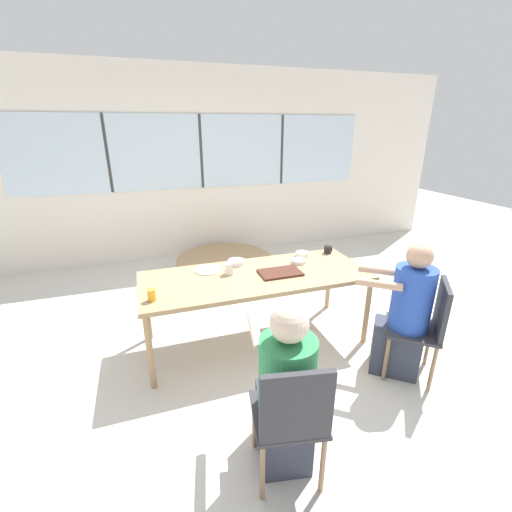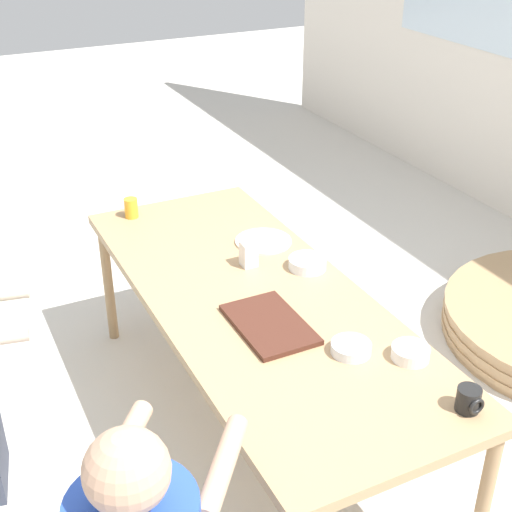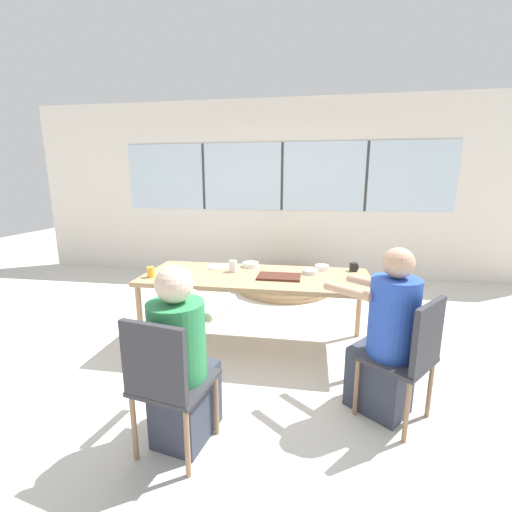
% 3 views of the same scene
% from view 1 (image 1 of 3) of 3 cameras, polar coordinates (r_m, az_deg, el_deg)
% --- Properties ---
extents(ground_plane, '(16.00, 16.00, 0.00)m').
position_cam_1_polar(ground_plane, '(3.47, -0.00, -13.77)').
color(ground_plane, beige).
extents(wall_back_with_windows, '(8.40, 0.08, 2.80)m').
position_cam_1_polar(wall_back_with_windows, '(5.45, -9.10, 14.73)').
color(wall_back_with_windows, silver).
rests_on(wall_back_with_windows, ground_plane).
extents(dining_table, '(2.07, 0.82, 0.70)m').
position_cam_1_polar(dining_table, '(3.14, -0.00, -3.95)').
color(dining_table, tan).
rests_on(dining_table, ground_plane).
extents(chair_for_woman_green_shirt, '(0.56, 0.56, 0.86)m').
position_cam_1_polar(chair_for_woman_green_shirt, '(3.09, 26.52, -9.82)').
color(chair_for_woman_green_shirt, '#333338').
rests_on(chair_for_woman_green_shirt, ground_plane).
extents(chair_for_man_blue_shirt, '(0.47, 0.47, 0.86)m').
position_cam_1_polar(chair_for_man_blue_shirt, '(2.05, 5.97, -24.83)').
color(chair_for_man_blue_shirt, '#333338').
rests_on(chair_for_man_blue_shirt, ground_plane).
extents(person_woman_green_shirt, '(0.63, 0.59, 1.15)m').
position_cam_1_polar(person_woman_green_shirt, '(3.06, 23.47, -9.33)').
color(person_woman_green_shirt, '#333847').
rests_on(person_woman_green_shirt, ground_plane).
extents(person_man_blue_shirt, '(0.43, 0.64, 1.10)m').
position_cam_1_polar(person_man_blue_shirt, '(2.17, 4.86, -21.99)').
color(person_man_blue_shirt, '#333847').
rests_on(person_man_blue_shirt, ground_plane).
extents(food_tray_dark, '(0.38, 0.24, 0.02)m').
position_cam_1_polar(food_tray_dark, '(3.14, 4.04, -2.77)').
color(food_tray_dark, '#472319').
rests_on(food_tray_dark, dining_table).
extents(coffee_mug, '(0.08, 0.08, 0.08)m').
position_cam_1_polar(coffee_mug, '(3.71, 11.89, 1.07)').
color(coffee_mug, black).
rests_on(coffee_mug, dining_table).
extents(juice_glass, '(0.07, 0.07, 0.10)m').
position_cam_1_polar(juice_glass, '(2.77, -17.01, -6.23)').
color(juice_glass, gold).
rests_on(juice_glass, dining_table).
extents(milk_carton_small, '(0.06, 0.06, 0.11)m').
position_cam_1_polar(milk_carton_small, '(3.11, -4.60, -2.14)').
color(milk_carton_small, silver).
rests_on(milk_carton_small, dining_table).
extents(bowl_white_shallow, '(0.13, 0.13, 0.05)m').
position_cam_1_polar(bowl_white_shallow, '(3.58, 7.69, 0.33)').
color(bowl_white_shallow, white).
rests_on(bowl_white_shallow, dining_table).
extents(bowl_cereal, '(0.16, 0.16, 0.05)m').
position_cam_1_polar(bowl_cereal, '(3.35, -3.30, -1.02)').
color(bowl_cereal, silver).
rests_on(bowl_cereal, dining_table).
extents(bowl_fruit, '(0.14, 0.14, 0.04)m').
position_cam_1_polar(bowl_fruit, '(3.40, 7.10, -0.87)').
color(bowl_fruit, silver).
rests_on(bowl_fruit, dining_table).
extents(plate_tortillas, '(0.26, 0.26, 0.01)m').
position_cam_1_polar(plate_tortillas, '(3.24, -8.07, -2.29)').
color(plate_tortillas, beige).
rests_on(plate_tortillas, dining_table).
extents(folded_table_stack, '(1.38, 1.38, 0.18)m').
position_cam_1_polar(folded_table_stack, '(5.01, -5.23, -1.31)').
color(folded_table_stack, tan).
rests_on(folded_table_stack, ground_plane).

